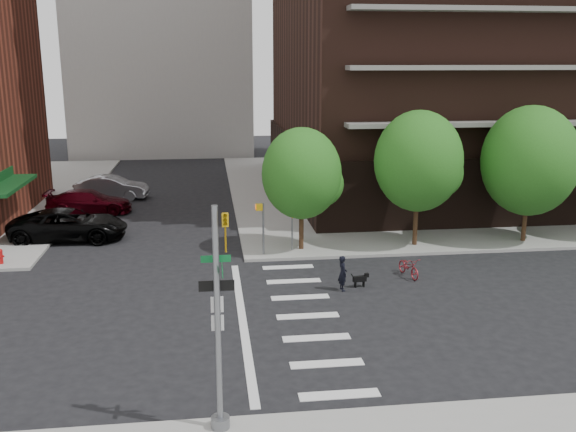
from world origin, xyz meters
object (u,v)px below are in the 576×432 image
Objects in this scene: parked_car_silver at (112,187)px; scooter at (409,267)px; fire_hydrant at (0,256)px; parked_car_black at (69,225)px; dog_walker at (343,273)px; parked_car_maroon at (89,202)px; traffic_signal at (219,337)px.

parked_car_silver reaches higher than scooter.
scooter is at bearing -11.43° from fire_hydrant.
dog_walker is (13.11, -9.54, -0.09)m from parked_car_black.
parked_car_maroon is 20.53m from dog_walker.
scooter is at bearing -134.24° from parked_car_silver.
fire_hydrant is 15.28m from parked_car_silver.
scooter is (15.63, -18.74, -0.37)m from parked_car_silver.
fire_hydrant is 10.87m from parked_car_maroon.
scooter is at bearing 52.83° from traffic_signal.
parked_car_maroon is 21.88m from scooter.
parked_car_black is at bearing -178.48° from parked_car_silver.
parked_car_silver is 24.41m from scooter.
fire_hydrant is 0.15× the size of parked_car_silver.
traffic_signal is 0.98× the size of parked_car_black.
traffic_signal is 1.20× the size of parked_car_silver.
dog_walker is (-3.35, -1.39, 0.31)m from scooter.
fire_hydrant is 0.12× the size of parked_car_black.
parked_car_silver is at bearing 102.87° from traffic_signal.
dog_walker is at bearing -138.61° from parked_car_maroon.
parked_car_black is at bearing 142.19° from scooter.
fire_hydrant is 16.25m from dog_walker.
parked_car_silver reaches higher than fire_hydrant.
traffic_signal is at bearing -156.23° from parked_car_black.
scooter is at bearing -114.06° from parked_car_black.
scooter is at bearing -129.51° from parked_car_maroon.
traffic_signal is at bearing -138.62° from scooter.
parked_car_maroon is 1.06× the size of parked_car_silver.
parked_car_silver is 2.87× the size of scooter.
parked_car_black is (-7.73, 19.65, -1.85)m from traffic_signal.
parked_car_black is 18.36m from scooter.
dog_walker reaches higher than fire_hydrant.
fire_hydrant is at bearing 174.15° from parked_car_silver.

